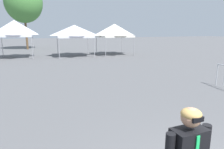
% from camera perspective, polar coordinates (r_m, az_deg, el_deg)
% --- Properties ---
extents(canopy_tent_far_left, '(3.09, 3.09, 3.55)m').
position_cam_1_polar(canopy_tent_far_left, '(21.59, -25.75, 11.59)').
color(canopy_tent_far_left, '#9E9EA3').
rests_on(canopy_tent_far_left, ground).
extents(canopy_tent_behind_right, '(3.68, 3.68, 3.14)m').
position_cam_1_polar(canopy_tent_behind_right, '(21.22, -10.54, 11.87)').
color(canopy_tent_behind_right, '#9E9EA3').
rests_on(canopy_tent_behind_right, ground).
extents(canopy_tent_far_right, '(3.40, 3.40, 3.28)m').
position_cam_1_polar(canopy_tent_far_right, '(22.20, 0.71, 12.27)').
color(canopy_tent_far_right, '#9E9EA3').
rests_on(canopy_tent_far_right, ground).
extents(tree_behind_tents_right, '(4.88, 4.88, 8.95)m').
position_cam_1_polar(tree_behind_tents_right, '(30.96, -23.65, 18.12)').
color(tree_behind_tents_right, brown).
rests_on(tree_behind_tents_right, ground).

